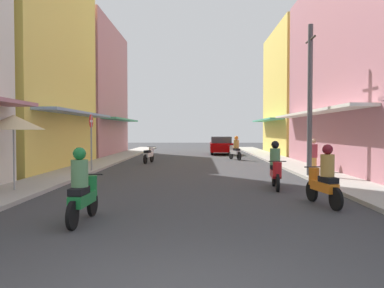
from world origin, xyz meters
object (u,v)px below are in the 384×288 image
Objects in this scene: parked_car at (221,145)px; pedestrian_far at (314,156)px; motorbike_white at (149,155)px; utility_pole at (310,100)px; street_sign_no_entry at (91,135)px; motorbike_red at (276,167)px; motorbike_orange at (324,178)px; motorbike_green at (83,189)px; motorbike_silver at (235,149)px; vendor_umbrella at (13,122)px.

parked_car is 2.65× the size of pedestrian_far.
utility_pole is (7.41, -7.25, 2.65)m from motorbike_white.
utility_pole is 2.32× the size of street_sign_no_entry.
motorbike_red is at bearing -119.30° from pedestrian_far.
motorbike_orange and motorbike_red have the same top height.
motorbike_red is 4.25m from utility_pole.
pedestrian_far reaches higher than parked_car.
motorbike_green is at bearing -128.56° from pedestrian_far.
motorbike_orange is 3.00m from motorbike_red.
motorbike_silver is 0.65× the size of street_sign_no_entry.
parked_car is at bearing 64.83° from street_sign_no_entry.
motorbike_orange is 21.78m from parked_car.
motorbike_red is (4.95, 4.81, 0.00)m from motorbike_green.
pedestrian_far is (7.61, 9.54, 0.07)m from motorbike_green.
motorbike_orange is 15.72m from motorbike_silver.
motorbike_red reaches higher than motorbike_white.
motorbike_green is 1.00× the size of motorbike_red.
parked_car is at bearing 61.11° from motorbike_white.
motorbike_silver is at bearing 74.60° from motorbike_green.
motorbike_white is 5.98m from street_sign_no_entry.
street_sign_no_entry is (0.78, 5.72, -0.45)m from vendor_umbrella.
parked_car is at bearing 103.39° from pedestrian_far.
motorbike_white is at bearing -118.89° from parked_car.
motorbike_orange is at bearing -64.92° from motorbike_white.
motorbike_orange and motorbike_silver have the same top height.
motorbike_orange is 0.29× the size of utility_pole.
motorbike_orange is 0.68× the size of street_sign_no_entry.
vendor_umbrella is (-10.81, -5.87, 1.39)m from pedestrian_far.
utility_pole is at bearing -10.40° from street_sign_no_entry.
utility_pole is (1.93, 2.88, 2.45)m from motorbike_red.
utility_pole is at bearing 21.71° from vendor_umbrella.
motorbike_green is at bearing -48.99° from vendor_umbrella.
motorbike_orange is 5.90m from motorbike_green.
motorbike_white is 11.52m from motorbike_red.
parked_car is 14.47m from pedestrian_far.
pedestrian_far is 3.10m from utility_pole.
motorbike_silver is 0.96× the size of motorbike_red.
pedestrian_far is (2.66, 4.73, 0.07)m from motorbike_red.
utility_pole is at bearing -80.63° from parked_car.
motorbike_silver is 1.11× the size of pedestrian_far.
motorbike_orange is at bearing -77.76° from motorbike_red.
motorbike_white is 10.70m from utility_pole.
motorbike_white is 1.15× the size of pedestrian_far.
pedestrian_far is at bearing -71.03° from motorbike_silver.
utility_pole is at bearing -111.32° from pedestrian_far.
motorbike_red is 8.75m from street_sign_no_entry.
motorbike_silver is 6.06m from parked_car.
pedestrian_far is at bearing -33.59° from motorbike_white.
motorbike_green is at bearing -105.40° from motorbike_silver.
motorbike_red is 0.44× the size of parked_car.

